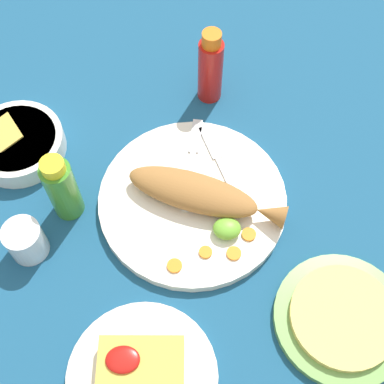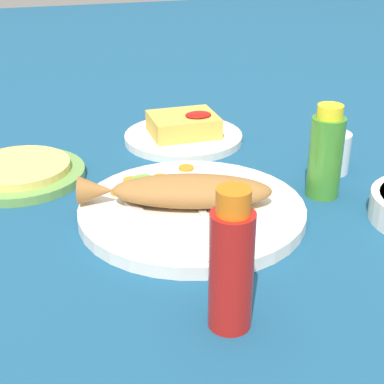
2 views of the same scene
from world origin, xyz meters
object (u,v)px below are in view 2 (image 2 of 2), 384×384
fried_fish (182,191)px  salt_cup (331,155)px  fork_near (211,232)px  hot_sauce_bottle_red (231,265)px  main_plate (192,211)px  side_plate_fries (183,137)px  hot_sauce_bottle_green (326,154)px  fork_far (172,233)px  tortilla_plate (20,175)px

fried_fish → salt_cup: salt_cup is taller
fork_near → hot_sauce_bottle_red: hot_sauce_bottle_red is taller
main_plate → side_plate_fries: main_plate is taller
fried_fish → fork_near: size_ratio=1.44×
salt_cup → side_plate_fries: bearing=133.6°
hot_sauce_bottle_green → side_plate_fries: size_ratio=0.65×
hot_sauce_bottle_green → fork_far: bearing=-162.8°
main_plate → hot_sauce_bottle_green: 0.21m
fork_near → tortilla_plate: (-0.22, 0.28, -0.01)m
main_plate → hot_sauce_bottle_green: size_ratio=2.25×
main_plate → tortilla_plate: 0.30m
hot_sauce_bottle_red → salt_cup: hot_sauce_bottle_red is taller
fork_far → salt_cup: 0.34m
hot_sauce_bottle_red → salt_cup: (0.29, 0.32, -0.04)m
hot_sauce_bottle_red → fork_near: bearing=78.4°
main_plate → salt_cup: 0.27m
main_plate → fried_fish: bearing=162.1°
fork_far → hot_sauce_bottle_green: (0.25, 0.08, 0.05)m
fork_near → hot_sauce_bottle_green: bearing=120.5°
hot_sauce_bottle_red → side_plate_fries: 0.53m
fork_near → main_plate: bearing=-172.9°
side_plate_fries → fork_far: bearing=-108.4°
fried_fish → hot_sauce_bottle_green: size_ratio=1.92×
hot_sauce_bottle_green → fried_fish: bearing=-178.7°
fork_near → side_plate_fries: size_ratio=0.86×
fork_near → salt_cup: 0.31m
fork_far → side_plate_fries: (0.12, 0.35, -0.01)m
fork_far → hot_sauce_bottle_green: 0.27m
fork_near → hot_sauce_bottle_green: hot_sauce_bottle_green is taller
main_plate → tortilla_plate: size_ratio=1.54×
fork_near → side_plate_fries: fork_near is taller
fork_near → salt_cup: salt_cup is taller
fork_far → hot_sauce_bottle_red: size_ratio=1.15×
fried_fish → fork_far: bearing=-97.5°
hot_sauce_bottle_red → tortilla_plate: 0.48m
hot_sauce_bottle_red → side_plate_fries: hot_sauce_bottle_red is taller
hot_sauce_bottle_red → salt_cup: bearing=47.5°
fork_far → hot_sauce_bottle_red: bearing=-15.4°
fork_far → tortilla_plate: size_ratio=0.88×
main_plate → hot_sauce_bottle_red: hot_sauce_bottle_red is taller
hot_sauce_bottle_red → side_plate_fries: (0.10, 0.52, -0.07)m
fried_fish → main_plate: bearing=-0.0°
main_plate → hot_sauce_bottle_red: (-0.03, -0.23, 0.06)m
main_plate → fried_fish: 0.03m
fried_fish → tortilla_plate: size_ratio=1.32×
fried_fish → salt_cup: bearing=34.3°
hot_sauce_bottle_green → salt_cup: (0.05, 0.08, -0.04)m
salt_cup → side_plate_fries: 0.28m
salt_cup → fork_far: bearing=-153.4°
tortilla_plate → main_plate: bearing=-41.9°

